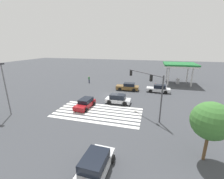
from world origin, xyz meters
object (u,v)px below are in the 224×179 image
Objects in this scene: car_3 at (128,87)px; fire_hydrant at (156,85)px; traffic_signal_mast at (150,85)px; car_1 at (95,164)px; street_light_pole_a at (5,85)px; tree_corner_a at (211,121)px; car_2 at (85,103)px; car_4 at (159,89)px; car_0 at (118,99)px; pedestrian at (89,79)px.

fire_hydrant is at bearing -145.01° from car_3.
traffic_signal_mast is 1.44× the size of car_1.
tree_corner_a is (23.88, -2.55, -0.75)m from street_light_pole_a.
car_2 is at bearing 30.03° from car_1.
car_1 is at bearing 79.86° from car_4.
street_light_pole_a reaches higher than car_0.
tree_corner_a is at bearing -46.83° from car_0.
traffic_signal_mast reaches higher than car_2.
traffic_signal_mast is 7.15× the size of fire_hydrant.
pedestrian reaches higher than car_4.
car_3 is 0.67× the size of street_light_pole_a.
street_light_pole_a is (-3.13, -20.49, 3.43)m from pedestrian.
tree_corner_a reaches higher than fire_hydrant.
pedestrian is (-17.47, 3.82, 0.27)m from car_4.
car_1 is 9.78m from tree_corner_a.
traffic_signal_mast is 1.45× the size of car_0.
car_0 is 5.56m from car_2.
car_0 is 0.87× the size of car_4.
car_2 is (-6.22, 11.53, -0.09)m from car_1.
traffic_signal_mast is 7.30m from car_0.
car_1 is at bearing -99.71° from fire_hydrant.
car_4 is (1.69, 11.95, -3.71)m from traffic_signal_mast.
pedestrian reaches higher than fire_hydrant.
car_0 is 14.74m from car_1.
car_1 is (1.62, -14.65, 0.01)m from car_0.
car_0 is at bearing 127.17° from car_2.
car_3 reaches higher than car_0.
car_3 is at bearing 117.25° from tree_corner_a.
car_2 is 12.32m from car_3.
car_4 is (5.24, 23.02, -0.02)m from car_1.
car_1 is 29.49m from pedestrian.
car_2 is 16.23m from car_4.
tree_corner_a is at bearing -6.10° from street_light_pole_a.
traffic_signal_mast is 13.23m from car_3.
car_4 is at bearing 32.65° from pedestrian.
street_light_pole_a reaches higher than tree_corner_a.
traffic_signal_mast is 3.41× the size of pedestrian.
fire_hydrant is at bearing -8.03° from car_1.
pedestrian reaches higher than car_1.
fire_hydrant is (6.29, 12.63, -0.32)m from car_0.
car_1 is 13.11m from car_2.
car_2 is (-4.60, -3.12, -0.08)m from car_0.
street_light_pole_a is at bearing 69.24° from car_1.
car_1 is 4.96× the size of fire_hydrant.
car_4 is at bearing 138.09° from car_2.
traffic_signal_mast is 1.40× the size of car_2.
traffic_signal_mast reaches higher than car_3.
car_1 is 0.97× the size of car_2.
car_0 is 2.35× the size of pedestrian.
tree_corner_a reaches higher than car_2.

